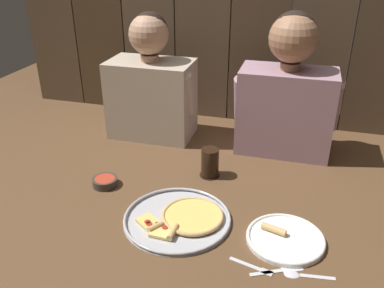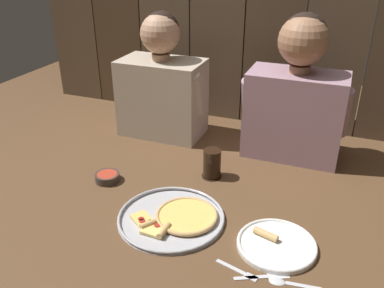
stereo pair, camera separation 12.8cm
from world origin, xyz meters
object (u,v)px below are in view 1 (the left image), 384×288
(drinking_glass, at_px, (210,163))
(diner_left, at_px, (151,84))
(dinner_plate, at_px, (285,238))
(diner_right, at_px, (287,91))
(dipping_bowl, at_px, (105,181))
(pizza_tray, at_px, (181,218))

(drinking_glass, xyz_separation_m, diner_left, (-0.35, 0.30, 0.19))
(dinner_plate, height_order, diner_right, diner_right)
(dinner_plate, bearing_deg, dipping_bowl, 168.37)
(pizza_tray, relative_size, drinking_glass, 3.07)
(diner_left, bearing_deg, pizza_tray, -61.77)
(drinking_glass, xyz_separation_m, dipping_bowl, (-0.36, -0.18, -0.04))
(pizza_tray, xyz_separation_m, diner_left, (-0.33, 0.61, 0.24))
(dinner_plate, bearing_deg, diner_right, 95.54)
(dinner_plate, distance_m, dipping_bowl, 0.69)
(diner_left, bearing_deg, dipping_bowl, -91.69)
(dinner_plate, bearing_deg, pizza_tray, 178.07)
(drinking_glass, bearing_deg, diner_right, 50.07)
(drinking_glass, bearing_deg, pizza_tray, -94.49)
(pizza_tray, bearing_deg, drinking_glass, 85.51)
(drinking_glass, height_order, diner_left, diner_left)
(dinner_plate, distance_m, diner_right, 0.67)
(diner_right, bearing_deg, dinner_plate, -84.46)
(drinking_glass, height_order, dipping_bowl, drinking_glass)
(dinner_plate, xyz_separation_m, diner_right, (-0.06, 0.62, 0.26))
(pizza_tray, relative_size, diner_left, 0.63)
(pizza_tray, bearing_deg, dipping_bowl, 159.36)
(dinner_plate, xyz_separation_m, drinking_glass, (-0.31, 0.32, 0.05))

